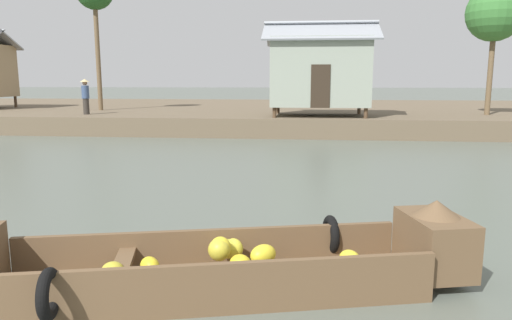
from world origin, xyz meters
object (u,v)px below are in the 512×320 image
at_px(vendor_person, 85,95).
at_px(banana_boat, 213,264).
at_px(stilt_house_mid_left, 320,71).
at_px(palm_tree_near, 495,14).

bearing_deg(vendor_person, banana_boat, -60.01).
relative_size(banana_boat, vendor_person, 3.69).
bearing_deg(stilt_house_mid_left, banana_boat, -95.64).
height_order(banana_boat, palm_tree_near, palm_tree_near).
distance_m(banana_boat, stilt_house_mid_left, 16.66).
bearing_deg(vendor_person, stilt_house_mid_left, 1.37).
bearing_deg(stilt_house_mid_left, palm_tree_near, 10.83).
height_order(palm_tree_near, vendor_person, palm_tree_near).
relative_size(stilt_house_mid_left, palm_tree_near, 0.85).
height_order(banana_boat, vendor_person, vendor_person).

